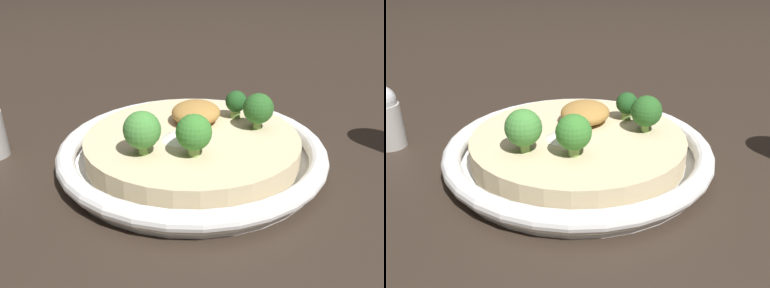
# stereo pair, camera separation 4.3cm
# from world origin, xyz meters

# --- Properties ---
(ground_plane) EXTENTS (6.00, 6.00, 0.00)m
(ground_plane) POSITION_xyz_m (0.00, 0.00, 0.00)
(ground_plane) COLOR #2D231C
(risotto_bowl) EXTENTS (0.30, 0.30, 0.04)m
(risotto_bowl) POSITION_xyz_m (0.00, 0.00, 0.02)
(risotto_bowl) COLOR white
(risotto_bowl) RESTS_ON ground_plane
(cheese_sprinkle) EXTENTS (0.04, 0.04, 0.01)m
(cheese_sprinkle) POSITION_xyz_m (0.02, -0.01, 0.04)
(cheese_sprinkle) COLOR white
(cheese_sprinkle) RESTS_ON risotto_bowl
(crispy_onion_garnish) EXTENTS (0.07, 0.06, 0.02)m
(crispy_onion_garnish) POSITION_xyz_m (-0.03, 0.00, 0.05)
(crispy_onion_garnish) COLOR #A37538
(crispy_onion_garnish) RESTS_ON risotto_bowl
(broccoli_back) EXTENTS (0.04, 0.04, 0.04)m
(broccoli_back) POSITION_xyz_m (-0.02, 0.07, 0.06)
(broccoli_back) COLOR #759E4C
(broccoli_back) RESTS_ON risotto_bowl
(broccoli_back_left) EXTENTS (0.03, 0.03, 0.03)m
(broccoli_back_left) POSITION_xyz_m (-0.06, 0.05, 0.05)
(broccoli_back_left) COLOR #759E4C
(broccoli_back_left) RESTS_ON risotto_bowl
(broccoli_back_right) EXTENTS (0.04, 0.04, 0.04)m
(broccoli_back_right) POSITION_xyz_m (0.05, 0.01, 0.06)
(broccoli_back_right) COLOR #84A856
(broccoli_back_right) RESTS_ON risotto_bowl
(broccoli_right) EXTENTS (0.04, 0.04, 0.05)m
(broccoli_right) POSITION_xyz_m (0.06, -0.04, 0.06)
(broccoli_right) COLOR #759E4C
(broccoli_right) RESTS_ON risotto_bowl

